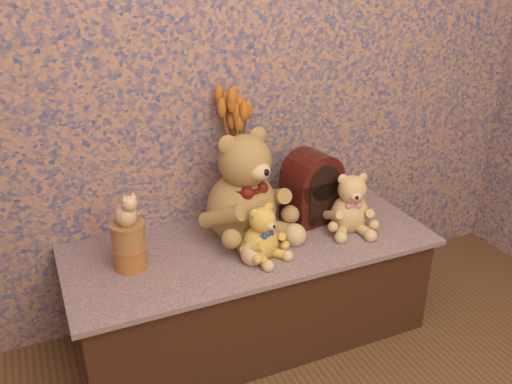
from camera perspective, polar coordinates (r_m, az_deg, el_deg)
display_shelf at (r=2.29m, az=-0.51°, el=-10.03°), size 1.44×0.60×0.44m
teddy_large at (r=2.13m, az=-1.52°, el=1.20°), size 0.49×0.54×0.47m
teddy_medium at (r=2.03m, az=0.48°, el=-3.89°), size 0.24×0.26×0.23m
teddy_small at (r=2.25m, az=9.80°, el=-0.74°), size 0.28×0.30×0.27m
cathedral_radio at (r=2.30m, az=5.81°, el=0.60°), size 0.25×0.20×0.31m
ceramic_vase at (r=2.31m, az=-1.92°, el=-0.58°), size 0.15×0.15×0.20m
dried_stalks at (r=2.20m, az=-2.02°, el=6.32°), size 0.20×0.20×0.38m
biscuit_tin_lower at (r=2.04m, az=-12.90°, el=-6.60°), size 0.15×0.15×0.09m
biscuit_tin_upper at (r=2.00m, az=-13.14°, el=-4.41°), size 0.12×0.12×0.09m
cat_figurine at (r=1.95m, az=-13.45°, el=-1.52°), size 0.13×0.13×0.13m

